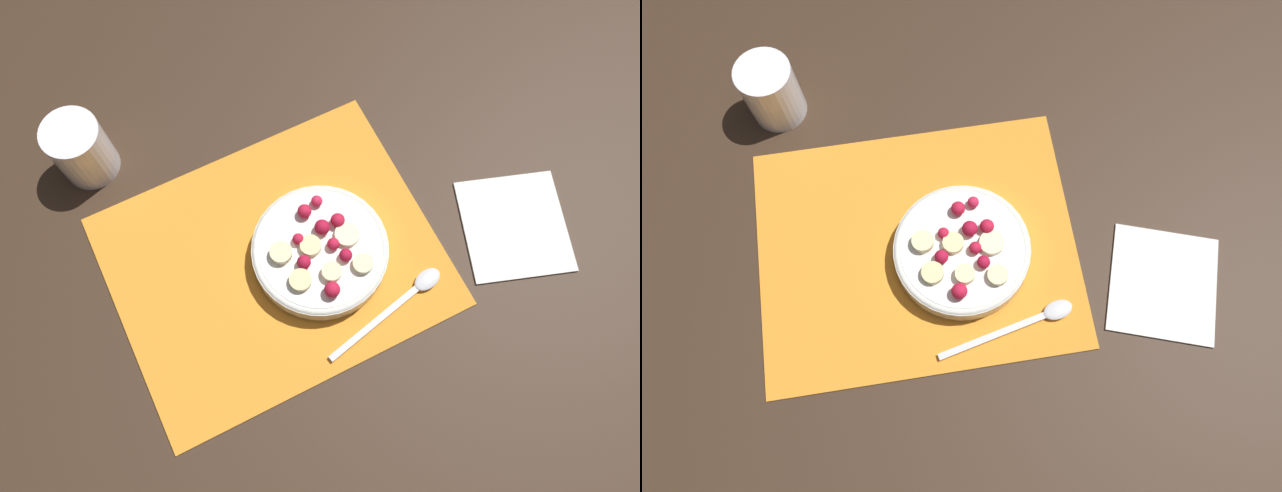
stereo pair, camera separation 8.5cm
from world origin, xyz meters
TOP-DOWN VIEW (x-y plane):
  - ground_plane at (0.00, 0.00)m, footprint 3.00×3.00m
  - placemat at (0.00, 0.00)m, footprint 0.45×0.36m
  - fruit_bowl at (-0.06, 0.02)m, footprint 0.19×0.19m
  - spoon at (-0.14, 0.13)m, footprint 0.20×0.06m
  - drinking_glass at (0.18, -0.26)m, footprint 0.08×0.08m
  - napkin at (-0.33, 0.11)m, footprint 0.19×0.20m

SIDE VIEW (x-z plane):
  - ground_plane at x=0.00m, z-range 0.00..0.00m
  - placemat at x=0.00m, z-range 0.00..0.01m
  - napkin at x=-0.33m, z-range 0.00..0.01m
  - spoon at x=-0.14m, z-range 0.01..0.01m
  - fruit_bowl at x=-0.06m, z-range 0.00..0.05m
  - drinking_glass at x=0.18m, z-range 0.00..0.10m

